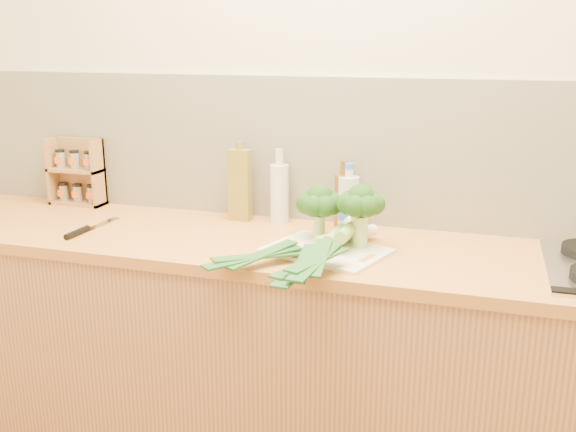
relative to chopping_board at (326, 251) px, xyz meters
name	(u,v)px	position (x,y,z in m)	size (l,w,h in m)	color
room_shell	(335,151)	(-0.06, 0.36, 0.26)	(3.50, 3.50, 3.50)	beige
counter	(313,363)	(-0.06, 0.07, -0.46)	(3.20, 0.62, 0.90)	#C07E50
chopping_board	(326,251)	(0.00, 0.00, 0.00)	(0.37, 0.27, 0.01)	white
broccoli_left	(320,203)	(-0.05, 0.11, 0.13)	(0.16, 0.16, 0.19)	#AFC875
broccoli_right	(361,204)	(0.10, 0.06, 0.15)	(0.15, 0.16, 0.21)	#AFC875
leek_front	(315,243)	(-0.03, -0.02, 0.03)	(0.44, 0.56, 0.04)	white
leek_mid	(328,242)	(0.02, -0.05, 0.05)	(0.12, 0.68, 0.04)	white
leek_back	(339,240)	(0.06, -0.07, 0.06)	(0.12, 0.63, 0.04)	white
chefs_knife	(84,230)	(-0.89, -0.04, 0.00)	(0.04, 0.31, 0.02)	silver
spice_rack	(78,176)	(-1.15, 0.32, 0.11)	(0.23, 0.09, 0.28)	#A16B45
oil_tin	(240,184)	(-0.41, 0.28, 0.13)	(0.08, 0.05, 0.30)	olive
glass_bottle	(279,192)	(-0.26, 0.29, 0.11)	(0.07, 0.07, 0.28)	silver
amber_bottle	(343,199)	(-0.01, 0.31, 0.10)	(0.06, 0.06, 0.25)	brown
water_bottle	(348,204)	(0.01, 0.28, 0.09)	(0.08, 0.08, 0.22)	silver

